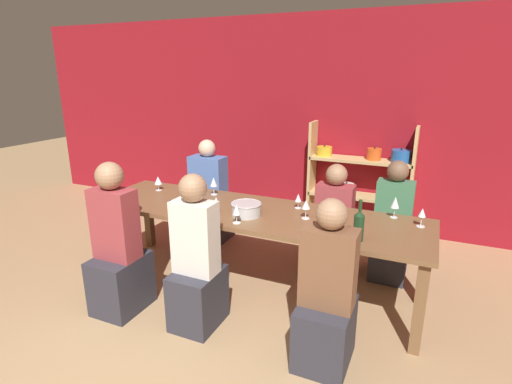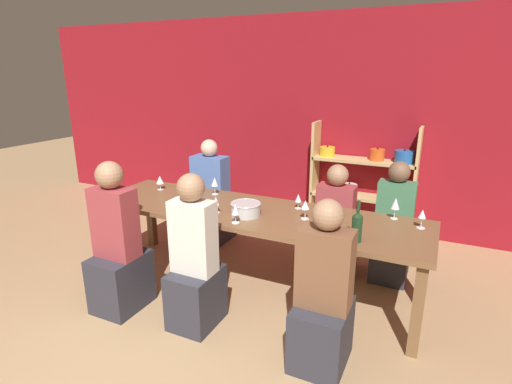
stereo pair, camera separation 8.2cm
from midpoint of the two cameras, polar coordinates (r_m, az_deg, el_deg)
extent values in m
cube|color=maroon|center=(5.41, 7.64, 9.86)|extent=(8.80, 0.06, 2.70)
cube|color=tan|center=(5.28, 8.80, 2.41)|extent=(0.04, 0.30, 1.39)
cube|color=tan|center=(5.09, 22.17, 0.76)|extent=(0.04, 0.30, 1.39)
cube|color=tan|center=(5.36, 14.80, -5.39)|extent=(1.23, 0.30, 0.04)
cylinder|color=silver|center=(5.31, 16.50, -4.74)|extent=(0.24, 0.24, 0.14)
sphere|color=black|center=(5.28, 16.58, -3.91)|extent=(0.02, 0.02, 0.02)
cube|color=tan|center=(5.21, 15.18, -0.66)|extent=(1.23, 0.30, 0.04)
cylinder|color=silver|center=(5.21, 13.59, 0.42)|extent=(0.20, 0.20, 0.13)
sphere|color=black|center=(5.19, 13.65, 1.22)|extent=(0.02, 0.02, 0.02)
cylinder|color=red|center=(5.14, 20.29, -0.58)|extent=(0.20, 0.20, 0.10)
sphere|color=black|center=(5.12, 20.36, 0.09)|extent=(0.02, 0.02, 0.02)
cube|color=tan|center=(5.09, 15.58, 4.32)|extent=(1.23, 0.30, 0.04)
cylinder|color=gold|center=(5.17, 10.60, 5.71)|extent=(0.19, 0.19, 0.12)
sphere|color=black|center=(5.16, 10.64, 6.48)|extent=(0.02, 0.02, 0.02)
cylinder|color=#E0561E|center=(5.05, 17.38, 5.10)|extent=(0.17, 0.17, 0.14)
sphere|color=black|center=(5.04, 17.46, 6.01)|extent=(0.02, 0.02, 0.02)
cylinder|color=#235BAD|center=(5.02, 20.86, 4.72)|extent=(0.22, 0.22, 0.15)
sphere|color=black|center=(5.00, 20.96, 5.67)|extent=(0.02, 0.02, 0.02)
cube|color=brown|center=(3.66, -0.03, -2.96)|extent=(3.15, 0.89, 0.04)
cube|color=brown|center=(4.36, -20.34, -6.19)|extent=(0.08, 0.08, 0.74)
cube|color=brown|center=(3.19, 22.77, -15.37)|extent=(0.08, 0.08, 0.74)
cube|color=brown|center=(4.85, -14.27, -3.28)|extent=(0.08, 0.08, 0.74)
cube|color=brown|center=(3.84, 23.46, -9.81)|extent=(0.08, 0.08, 0.74)
cylinder|color=#B7BABC|center=(3.52, -0.82, -2.47)|extent=(0.26, 0.26, 0.11)
torus|color=#B7BABC|center=(3.50, -0.82, -1.65)|extent=(0.27, 0.27, 0.01)
cylinder|color=#19381E|center=(3.08, 14.95, -5.14)|extent=(0.08, 0.08, 0.20)
cone|color=#19381E|center=(3.04, 15.11, -3.09)|extent=(0.08, 0.08, 0.04)
cylinder|color=#19381E|center=(3.02, 15.20, -1.99)|extent=(0.03, 0.03, 0.09)
cylinder|color=white|center=(3.61, -5.06, -2.93)|extent=(0.06, 0.06, 0.00)
cylinder|color=white|center=(3.60, -5.07, -2.39)|extent=(0.01, 0.01, 0.07)
cone|color=white|center=(3.58, -5.10, -1.29)|extent=(0.06, 0.06, 0.08)
cylinder|color=maroon|center=(3.58, -5.09, -1.59)|extent=(0.03, 0.03, 0.03)
cylinder|color=white|center=(4.14, -5.31, -0.30)|extent=(0.07, 0.07, 0.00)
cylinder|color=white|center=(4.13, -5.33, 0.30)|extent=(0.01, 0.01, 0.09)
cone|color=white|center=(4.11, -5.36, 1.51)|extent=(0.07, 0.07, 0.09)
cylinder|color=maroon|center=(4.11, -5.35, 1.19)|extent=(0.04, 0.04, 0.04)
cylinder|color=white|center=(4.40, -12.95, 0.37)|extent=(0.07, 0.07, 0.00)
cylinder|color=white|center=(4.39, -12.98, 0.79)|extent=(0.01, 0.01, 0.06)
cone|color=white|center=(4.37, -13.05, 1.72)|extent=(0.08, 0.08, 0.08)
cylinder|color=maroon|center=(4.38, -13.03, 1.46)|extent=(0.04, 0.04, 0.03)
cylinder|color=white|center=(4.33, -19.20, -0.42)|extent=(0.07, 0.07, 0.00)
cylinder|color=white|center=(4.32, -19.26, 0.17)|extent=(0.01, 0.01, 0.09)
cone|color=white|center=(4.30, -19.38, 1.38)|extent=(0.07, 0.07, 0.10)
cylinder|color=beige|center=(4.30, -19.35, 1.05)|extent=(0.04, 0.04, 0.04)
cylinder|color=white|center=(3.36, -2.23, -4.40)|extent=(0.07, 0.07, 0.00)
cylinder|color=white|center=(3.35, -2.24, -3.79)|extent=(0.01, 0.01, 0.07)
cone|color=white|center=(3.32, -2.25, -2.46)|extent=(0.07, 0.07, 0.09)
cylinder|color=white|center=(3.67, 19.72, -3.58)|extent=(0.06, 0.06, 0.00)
cylinder|color=white|center=(3.65, 19.79, -2.91)|extent=(0.01, 0.01, 0.09)
cone|color=white|center=(3.62, 19.93, -1.53)|extent=(0.07, 0.07, 0.10)
cylinder|color=maroon|center=(3.63, 19.89, -1.91)|extent=(0.04, 0.04, 0.04)
cylinder|color=white|center=(3.73, 6.64, -2.32)|extent=(0.06, 0.06, 0.00)
cylinder|color=white|center=(3.72, 6.66, -1.84)|extent=(0.01, 0.01, 0.06)
cone|color=white|center=(3.70, 6.69, -0.85)|extent=(0.06, 0.06, 0.07)
cylinder|color=maroon|center=(3.71, 6.68, -1.12)|extent=(0.03, 0.03, 0.03)
cylinder|color=white|center=(3.48, 7.67, -3.81)|extent=(0.07, 0.07, 0.00)
cylinder|color=white|center=(3.46, 7.70, -3.09)|extent=(0.01, 0.01, 0.09)
cone|color=white|center=(3.44, 7.75, -1.81)|extent=(0.07, 0.07, 0.08)
cylinder|color=maroon|center=(3.44, 7.74, -2.10)|extent=(0.04, 0.04, 0.03)
cylinder|color=white|center=(3.54, 23.08, -4.73)|extent=(0.07, 0.07, 0.00)
cylinder|color=white|center=(3.52, 23.16, -4.07)|extent=(0.01, 0.01, 0.08)
cone|color=white|center=(3.50, 23.30, -2.89)|extent=(0.06, 0.06, 0.07)
cylinder|color=maroon|center=(3.50, 23.27, -3.15)|extent=(0.03, 0.03, 0.03)
cylinder|color=white|center=(3.63, 10.78, -3.07)|extent=(0.07, 0.07, 0.00)
cylinder|color=white|center=(3.62, 10.81, -2.53)|extent=(0.01, 0.01, 0.07)
cone|color=white|center=(3.60, 10.87, -1.43)|extent=(0.06, 0.06, 0.08)
cube|color=#1E2338|center=(3.93, -11.19, -1.46)|extent=(0.14, 0.16, 0.01)
cube|color=#2D2D38|center=(3.02, 10.12, -19.33)|extent=(0.36, 0.46, 0.46)
cube|color=brown|center=(2.75, 10.67, -10.73)|extent=(0.36, 0.20, 0.56)
sphere|color=#9E7556|center=(2.60, 11.13, -3.21)|extent=(0.21, 0.21, 0.21)
cube|color=#2D2D38|center=(4.32, 11.51, -7.83)|extent=(0.38, 0.47, 0.44)
cube|color=#99383D|center=(4.15, 11.88, -2.16)|extent=(0.38, 0.21, 0.46)
sphere|color=#9E7556|center=(4.06, 12.16, 2.37)|extent=(0.22, 0.22, 0.22)
cube|color=#2D2D38|center=(3.74, -18.10, -12.02)|extent=(0.37, 0.46, 0.49)
cube|color=#99383D|center=(3.52, -18.91, -4.20)|extent=(0.37, 0.20, 0.60)
sphere|color=#9E7556|center=(3.40, -19.57, 2.31)|extent=(0.23, 0.23, 0.23)
cube|color=#2D2D38|center=(4.92, -5.87, -4.27)|extent=(0.42, 0.52, 0.46)
cube|color=#4C70B7|center=(4.76, -6.06, 1.62)|extent=(0.42, 0.23, 0.59)
sphere|color=beige|center=(4.67, -6.21, 6.27)|extent=(0.20, 0.20, 0.20)
cube|color=#2D2D38|center=(3.39, -7.82, -14.65)|extent=(0.34, 0.43, 0.48)
cube|color=silver|center=(3.15, -8.20, -6.39)|extent=(0.34, 0.19, 0.59)
sphere|color=#9E7556|center=(3.01, -8.52, 0.64)|extent=(0.22, 0.22, 0.22)
cube|color=#2D2D38|center=(4.27, 19.14, -8.85)|extent=(0.34, 0.43, 0.43)
cube|color=#3D7551|center=(4.08, 19.81, -2.50)|extent=(0.34, 0.19, 0.57)
sphere|color=brown|center=(3.98, 20.36, 2.72)|extent=(0.20, 0.20, 0.20)
camera|label=1|loc=(0.04, -89.36, 0.20)|focal=28.00mm
camera|label=2|loc=(0.04, 90.64, -0.20)|focal=28.00mm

